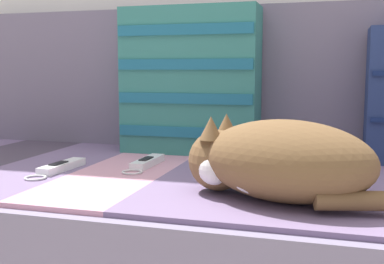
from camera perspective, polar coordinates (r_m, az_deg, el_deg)
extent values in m
cube|color=slate|center=(1.21, 3.09, -10.16)|extent=(2.02, 0.85, 0.23)
cube|color=slate|center=(1.33, -15.49, -3.59)|extent=(0.22, 0.77, 0.01)
cube|color=#C6899E|center=(1.23, -6.90, -4.24)|extent=(0.22, 0.77, 0.01)
cube|color=slate|center=(1.16, 2.93, -4.86)|extent=(0.22, 0.77, 0.01)
cube|color=slate|center=(1.13, 13.62, -5.37)|extent=(0.22, 0.77, 0.01)
cube|color=slate|center=(1.51, 6.39, 6.33)|extent=(2.02, 0.14, 0.43)
cube|color=#337A70|center=(1.40, -0.19, 6.08)|extent=(0.40, 0.13, 0.42)
cube|color=#1E667F|center=(1.35, -1.01, -0.01)|extent=(0.39, 0.01, 0.03)
cube|color=#1E667F|center=(1.34, -1.02, 4.00)|extent=(0.39, 0.01, 0.03)
cube|color=#1E667F|center=(1.34, -1.03, 8.04)|extent=(0.39, 0.01, 0.03)
cube|color=#1E667F|center=(1.34, -1.04, 12.07)|extent=(0.39, 0.01, 0.03)
ellipsoid|color=brown|center=(0.90, 11.09, -3.36)|extent=(0.37, 0.27, 0.15)
sphere|color=brown|center=(0.95, 3.18, -3.36)|extent=(0.12, 0.12, 0.12)
sphere|color=white|center=(0.92, 2.71, -4.28)|extent=(0.07, 0.07, 0.07)
ellipsoid|color=white|center=(0.87, 7.68, -5.20)|extent=(0.10, 0.05, 0.07)
cylinder|color=brown|center=(0.85, 19.26, -7.70)|extent=(0.15, 0.07, 0.03)
cone|color=brown|center=(0.91, 2.26, 0.48)|extent=(0.05, 0.05, 0.05)
cone|color=brown|center=(0.97, 4.11, 0.87)|extent=(0.05, 0.05, 0.05)
cube|color=white|center=(1.23, -5.25, -3.55)|extent=(0.04, 0.15, 0.02)
cube|color=black|center=(1.22, -5.46, -3.16)|extent=(0.02, 0.05, 0.00)
cube|color=black|center=(1.29, -4.05, -2.99)|extent=(0.03, 0.01, 0.02)
torus|color=silver|center=(1.14, -7.10, -4.73)|extent=(0.05, 0.05, 0.01)
cube|color=white|center=(1.21, -15.21, -3.98)|extent=(0.04, 0.16, 0.02)
cube|color=black|center=(1.20, -15.54, -3.58)|extent=(0.02, 0.06, 0.00)
cube|color=black|center=(1.27, -13.32, -3.39)|extent=(0.03, 0.01, 0.02)
torus|color=silver|center=(1.13, -18.07, -5.18)|extent=(0.05, 0.05, 0.01)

